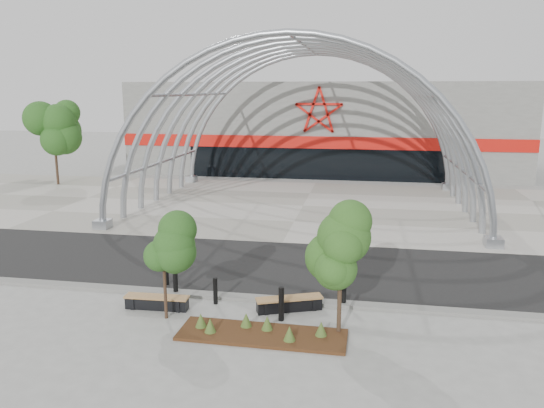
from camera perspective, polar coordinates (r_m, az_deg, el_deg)
The scene contains 17 objects.
ground at distance 19.53m, azimuth -2.07°, elevation -9.95°, with size 140.00×140.00×0.00m, color gray.
road at distance 22.75m, azimuth -0.22°, elevation -6.65°, with size 140.00×7.00×0.02m, color black.
forecourt at distance 34.20m, azimuth 3.35°, elevation -0.21°, with size 60.00×17.00×0.04m, color gray.
kerb at distance 19.28m, azimuth -2.23°, elevation -10.06°, with size 60.00×0.50×0.12m, color slate.
arena_building at distance 51.38m, azimuth 5.78°, elevation 8.39°, with size 34.00×15.24×8.00m.
vault_canopy at distance 34.20m, azimuth 3.35°, elevation -0.21°, with size 20.80×15.80×20.36m.
planting_bed at distance 16.63m, azimuth -1.29°, elevation -13.58°, with size 5.15×1.64×0.54m.
street_tree_0 at distance 17.37m, azimuth -11.61°, elevation -4.90°, with size 1.42×1.42×3.24m.
street_tree_1 at distance 15.90m, azimuth 7.43°, elevation -4.58°, with size 1.65×1.65×3.90m.
bench_0 at distance 18.87m, azimuth -12.27°, elevation -10.31°, with size 2.22×0.56×0.46m.
bench_1 at distance 18.33m, azimuth 1.86°, elevation -10.70°, with size 2.29×1.31×0.48m.
bollard_0 at distance 19.85m, azimuth -10.35°, elevation -8.08°, with size 0.18×0.18×1.10m, color black.
bollard_1 at distance 20.85m, azimuth -11.28°, elevation -7.31°, with size 0.15×0.15×0.96m, color black.
bollard_2 at distance 18.87m, azimuth -6.11°, elevation -9.26°, with size 0.15×0.15×0.96m, color black.
bollard_3 at distance 17.45m, azimuth 1.00°, elevation -10.70°, with size 0.18×0.18×1.14m, color black.
bollard_4 at distance 18.74m, azimuth 7.73°, elevation -9.18°, with size 0.18×0.18×1.13m, color black.
bg_tree_0 at distance 44.66m, azimuth -22.47°, elevation 7.80°, with size 3.00×3.00×6.45m.
Camera 1 is at (3.83, -17.68, 7.37)m, focal length 35.00 mm.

